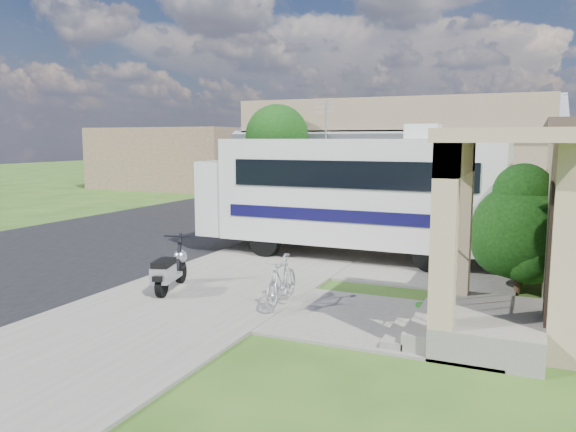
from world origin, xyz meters
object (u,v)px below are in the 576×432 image
at_px(shrub, 525,227).
at_px(van, 313,180).
at_px(pickup_truck, 277,191).
at_px(scooter, 169,271).
at_px(bicycle, 282,284).
at_px(garden_hose, 426,310).
at_px(motorhome, 351,191).

bearing_deg(shrub, van, 122.95).
bearing_deg(pickup_truck, scooter, 106.94).
bearing_deg(van, bicycle, -63.41).
relative_size(scooter, pickup_truck, 0.29).
bearing_deg(pickup_truck, shrub, 134.70).
relative_size(bicycle, garden_hose, 4.11).
distance_m(pickup_truck, van, 6.62).
height_order(motorhome, shrub, motorhome).
bearing_deg(bicycle, van, 105.18).
relative_size(motorhome, scooter, 4.99).
bearing_deg(motorhome, van, 114.81).
height_order(motorhome, pickup_truck, motorhome).
bearing_deg(scooter, motorhome, 50.25).
bearing_deg(garden_hose, bicycle, -166.01).
bearing_deg(pickup_truck, garden_hose, 125.14).
bearing_deg(scooter, bicycle, -14.93).
xyz_separation_m(scooter, bicycle, (2.59, 0.03, -0.02)).
xyz_separation_m(motorhome, shrub, (4.48, -2.18, -0.42)).
bearing_deg(pickup_truck, van, -82.99).
bearing_deg(bicycle, pickup_truck, 110.68).
bearing_deg(pickup_truck, motorhome, 125.94).
height_order(scooter, garden_hose, scooter).
xyz_separation_m(scooter, garden_hose, (5.24, 0.69, -0.41)).
bearing_deg(bicycle, shrub, 31.20).
relative_size(motorhome, pickup_truck, 1.44).
relative_size(pickup_truck, garden_hose, 14.98).
bearing_deg(shrub, scooter, -155.87).
height_order(van, garden_hose, van).
xyz_separation_m(shrub, van, (-11.70, 18.06, -0.55)).
bearing_deg(van, scooter, -69.90).
distance_m(van, garden_hose, 22.80).
xyz_separation_m(pickup_truck, van, (-0.70, 6.58, 0.06)).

